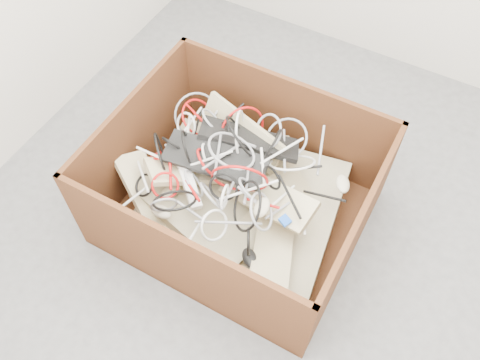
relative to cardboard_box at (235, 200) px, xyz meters
The scene contains 9 objects.
ground 0.27m from the cardboard_box, ahead, with size 3.00×3.00×0.00m, color #4F5052.
room_shell 1.13m from the cardboard_box, ahead, with size 3.04×3.04×2.50m.
cardboard_box is the anchor object (origin of this frame).
keyboard_pile 0.14m from the cardboard_box, 93.90° to the left, with size 1.03×0.83×0.39m.
mice_scatter 0.21m from the cardboard_box, 89.81° to the right, with size 0.80×0.62×0.21m.
power_strip_left 0.29m from the cardboard_box, 157.78° to the left, with size 0.32×0.06×0.04m, color white.
power_strip_right 0.29m from the cardboard_box, 140.85° to the right, with size 0.26×0.05×0.04m, color white.
vga_plug 0.39m from the cardboard_box, 19.45° to the right, with size 0.04×0.04×0.02m, color #0C42B8.
cable_tangle 0.27m from the cardboard_box, 157.96° to the left, with size 1.00×0.86×0.48m.
Camera 1 is at (0.44, -1.18, 2.25)m, focal length 38.38 mm.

